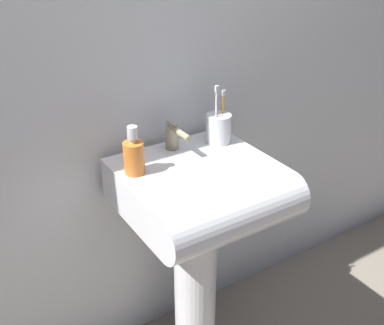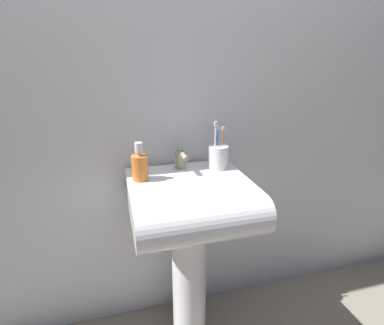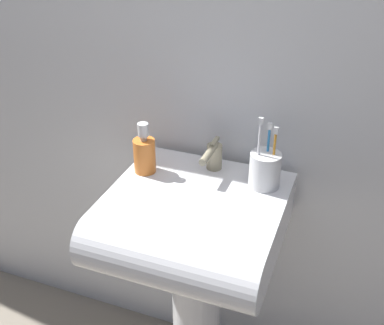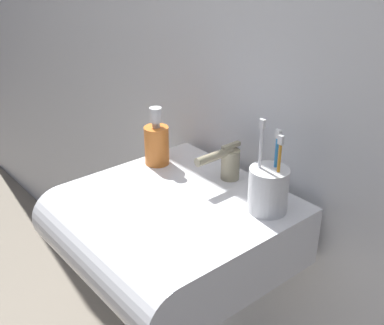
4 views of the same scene
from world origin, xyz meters
The scene contains 6 objects.
wall_back centered at (0.00, 0.25, 1.20)m, with size 5.00×0.05×2.40m, color white.
sink_pedestal centered at (0.00, 0.00, 0.35)m, with size 0.16×0.16×0.70m, color white.
sink_basin centered at (0.00, -0.06, 0.77)m, with size 0.49×0.49×0.15m.
faucet centered at (0.00, 0.14, 0.89)m, with size 0.05×0.14×0.10m.
toothbrush_cup centered at (0.17, 0.11, 0.90)m, with size 0.09×0.09×0.22m.
soap_bottle centered at (-0.19, 0.06, 0.91)m, with size 0.07×0.07×0.16m.
Camera 2 is at (-0.29, -1.09, 1.33)m, focal length 28.00 mm.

